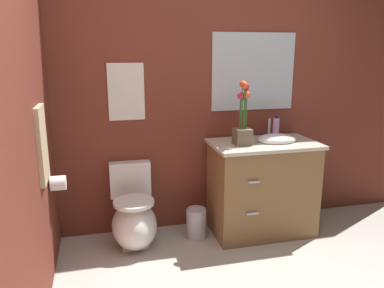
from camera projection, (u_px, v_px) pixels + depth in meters
wall_back at (222, 94)px, 3.48m from camera, size 4.08×0.05×2.50m
wall_left at (20, 124)px, 2.05m from camera, size 0.05×4.42×2.50m
toilet at (134, 218)px, 3.23m from camera, size 0.38×0.59×0.69m
vanity_cabinet at (262, 186)px, 3.44m from camera, size 0.94×0.56×1.03m
flower_vase at (243, 121)px, 3.20m from camera, size 0.14×0.14×0.55m
soap_bottle at (276, 128)px, 3.46m from camera, size 0.06×0.06×0.21m
trash_bin at (196, 223)px, 3.39m from camera, size 0.18×0.18×0.27m
wall_poster at (126, 92)px, 3.23m from camera, size 0.31×0.01×0.49m
wall_mirror at (254, 72)px, 3.47m from camera, size 0.80×0.01×0.70m
hanging_towel at (42, 145)px, 2.51m from camera, size 0.03×0.28×0.52m
toilet_paper_roll at (58, 183)px, 2.81m from camera, size 0.11×0.11×0.11m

